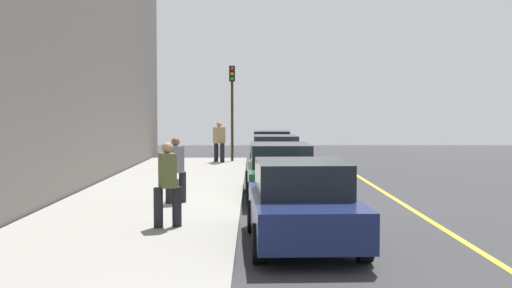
{
  "coord_description": "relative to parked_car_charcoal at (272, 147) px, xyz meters",
  "views": [
    {
      "loc": [
        16.85,
        -0.71,
        2.42
      ],
      "look_at": [
        -0.24,
        -0.63,
        1.53
      ],
      "focal_mm": 44.59,
      "sensor_mm": 36.0,
      "label": 1
    }
  ],
  "objects": [
    {
      "name": "traffic_light_pole",
      "position": [
        0.23,
        -1.82,
        2.31
      ],
      "size": [
        0.35,
        0.26,
        4.31
      ],
      "color": "#2D2D19",
      "rests_on": "sidewalk"
    },
    {
      "name": "ground_plane",
      "position": [
        12.21,
        -0.17,
        -0.76
      ],
      "size": [
        56.0,
        56.0,
        0.0
      ],
      "primitive_type": "plane",
      "color": "#333335"
    },
    {
      "name": "parked_car_green",
      "position": [
        11.55,
        -0.12,
        0.0
      ],
      "size": [
        4.78,
        1.97,
        1.51
      ],
      "color": "black",
      "rests_on": "ground"
    },
    {
      "name": "pedestrian_tan_coat",
      "position": [
        0.79,
        -2.39,
        0.35
      ],
      "size": [
        0.56,
        0.55,
        1.79
      ],
      "color": "black",
      "rests_on": "sidewalk"
    },
    {
      "name": "rolling_suitcase",
      "position": [
        13.04,
        -2.89,
        -0.34
      ],
      "size": [
        0.34,
        0.22,
        0.9
      ],
      "color": "#471E19",
      "rests_on": "sidewalk"
    },
    {
      "name": "pedestrian_olive_coat",
      "position": [
        16.72,
        -2.55,
        0.28
      ],
      "size": [
        0.52,
        0.53,
        1.67
      ],
      "color": "black",
      "rests_on": "sidewalk"
    },
    {
      "name": "sidewalk",
      "position": [
        12.21,
        -3.47,
        -0.68
      ],
      "size": [
        28.0,
        4.6,
        0.15
      ],
      "primitive_type": "cube",
      "color": "gray",
      "rests_on": "ground"
    },
    {
      "name": "parked_car_navy",
      "position": [
        17.68,
        0.01,
        -0.0
      ],
      "size": [
        4.27,
        2.02,
        1.51
      ],
      "color": "black",
      "rests_on": "ground"
    },
    {
      "name": "parked_car_white",
      "position": [
        5.53,
        -0.03,
        -0.0
      ],
      "size": [
        4.43,
        1.9,
        1.51
      ],
      "color": "black",
      "rests_on": "ground"
    },
    {
      "name": "parked_car_charcoal",
      "position": [
        0.0,
        0.0,
        0.0
      ],
      "size": [
        4.59,
        2.03,
        1.51
      ],
      "color": "black",
      "rests_on": "ground"
    },
    {
      "name": "lane_stripe_centre",
      "position": [
        12.21,
        3.03,
        -0.75
      ],
      "size": [
        28.0,
        0.14,
        0.01
      ],
      "primitive_type": "cube",
      "color": "gold",
      "rests_on": "ground"
    },
    {
      "name": "pedestrian_grey_coat",
      "position": [
        13.43,
        -2.79,
        0.26
      ],
      "size": [
        0.52,
        0.49,
        1.62
      ],
      "color": "black",
      "rests_on": "sidewalk"
    }
  ]
}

